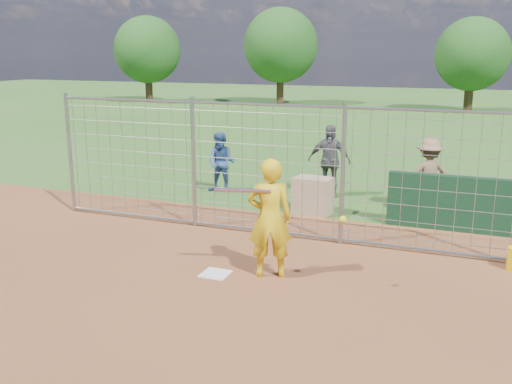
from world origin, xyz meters
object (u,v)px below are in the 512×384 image
at_px(equipment_bin, 313,196).
at_px(bystander_c, 428,176).
at_px(batter, 270,218).
at_px(bystander_a, 222,163).
at_px(bystander_b, 329,161).

bearing_deg(equipment_bin, bystander_c, 30.48).
distance_m(batter, bystander_a, 5.66).
bearing_deg(batter, bystander_a, -80.44).
distance_m(bystander_c, equipment_bin, 2.55).
xyz_separation_m(batter, equipment_bin, (-0.35, 3.72, -0.55)).
bearing_deg(bystander_c, bystander_b, -34.29).
bearing_deg(bystander_a, equipment_bin, -27.38).
distance_m(bystander_a, bystander_c, 4.99).
height_order(batter, bystander_c, batter).
height_order(bystander_b, bystander_c, bystander_b).
xyz_separation_m(batter, bystander_a, (-3.02, 4.78, -0.19)).
height_order(bystander_b, equipment_bin, bystander_b).
bearing_deg(bystander_a, bystander_c, -6.69).
height_order(bystander_a, equipment_bin, bystander_a).
bearing_deg(bystander_b, batter, -88.65).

